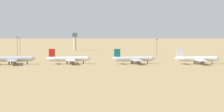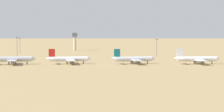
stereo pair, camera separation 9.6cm
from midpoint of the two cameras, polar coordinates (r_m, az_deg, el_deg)
name	(u,v)px [view 1 (the left image)]	position (r m, az deg, el deg)	size (l,w,h in m)	color
ground	(106,65)	(337.25, -0.79, -1.11)	(4000.00, 4000.00, 0.00)	tan
ridge_west	(124,23)	(1470.12, 1.41, 3.97)	(245.09, 189.70, 69.06)	slate
parked_jet_red_1	(13,59)	(351.20, -11.79, -0.36)	(36.04, 30.73, 11.94)	silver
parked_jet_red_2	(70,59)	(349.49, -5.00, -0.36)	(33.59, 28.56, 11.11)	white
parked_jet_teal_3	(135,59)	(348.82, 2.76, -0.36)	(33.43, 28.55, 11.09)	silver
parked_jet_white_4	(199,59)	(351.98, 10.30, -0.35)	(34.94, 29.43, 11.54)	white
control_tower	(77,40)	(533.98, -4.22, 1.94)	(5.20, 5.20, 19.70)	#C6B793
light_pole_west	(19,46)	(429.23, -11.02, 1.22)	(1.80, 0.50, 17.94)	#59595E
light_pole_mid	(22,45)	(473.07, -10.69, 1.32)	(1.80, 0.50, 15.79)	#59595E
light_pole_east	(159,46)	(438.73, 5.59, 1.17)	(1.80, 0.50, 15.58)	#59595E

